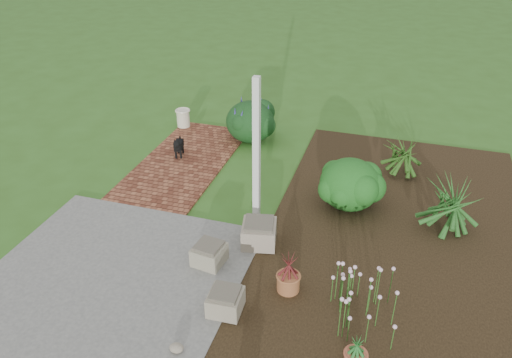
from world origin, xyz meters
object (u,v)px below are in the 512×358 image
(cream_ceramic_urn, at_px, (183,118))
(evergreen_shrub, at_px, (350,183))
(black_dog, at_px, (178,145))
(stone_trough_near, at_px, (226,302))

(cream_ceramic_urn, distance_m, evergreen_shrub, 4.56)
(black_dog, relative_size, evergreen_shrub, 0.47)
(stone_trough_near, relative_size, evergreen_shrub, 0.41)
(stone_trough_near, xyz_separation_m, evergreen_shrub, (1.14, 2.93, 0.28))
(cream_ceramic_urn, relative_size, evergreen_shrub, 0.38)
(cream_ceramic_urn, bearing_deg, stone_trough_near, -60.40)
(black_dog, height_order, evergreen_shrub, evergreen_shrub)
(cream_ceramic_urn, height_order, evergreen_shrub, evergreen_shrub)
(stone_trough_near, height_order, black_dog, black_dog)
(cream_ceramic_urn, bearing_deg, evergreen_shrub, -28.01)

